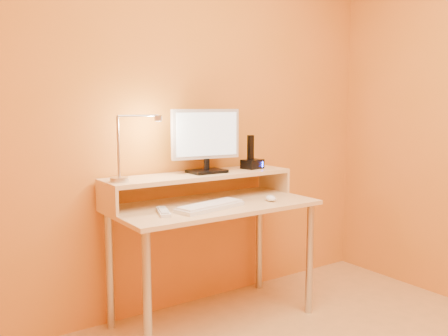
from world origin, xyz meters
TOP-DOWN VIEW (x-y plane):
  - wall_back at (0.00, 1.50)m, footprint 3.00×0.04m
  - desk_leg_fl at (-0.55, 0.93)m, footprint 0.04×0.04m
  - desk_leg_fr at (0.55, 0.93)m, footprint 0.04×0.04m
  - desk_leg_bl at (-0.55, 1.43)m, footprint 0.04×0.04m
  - desk_leg_br at (0.55, 1.43)m, footprint 0.04×0.04m
  - desk_lower at (0.00, 1.18)m, footprint 1.20×0.60m
  - shelf_riser_left at (-0.59, 1.33)m, footprint 0.02×0.30m
  - shelf_riser_right at (0.59, 1.33)m, footprint 0.02×0.30m
  - desk_shelf at (0.00, 1.33)m, footprint 1.20×0.30m
  - monitor_foot at (0.05, 1.33)m, footprint 0.22×0.16m
  - monitor_neck at (0.05, 1.33)m, footprint 0.04×0.04m
  - monitor_panel at (0.05, 1.34)m, footprint 0.44×0.08m
  - monitor_back at (0.05, 1.36)m, footprint 0.40×0.05m
  - monitor_screen at (0.05, 1.32)m, footprint 0.40×0.05m
  - lamp_base at (-0.53, 1.30)m, footprint 0.10×0.10m
  - lamp_post at (-0.53, 1.30)m, footprint 0.01×0.01m
  - lamp_arm at (-0.41, 1.30)m, footprint 0.24×0.01m
  - lamp_head at (-0.29, 1.30)m, footprint 0.04×0.04m
  - lamp_bulb at (-0.29, 1.30)m, footprint 0.03×0.03m
  - phone_dock at (0.41, 1.33)m, footprint 0.15×0.12m
  - phone_handset at (0.39, 1.33)m, footprint 0.04×0.03m
  - phone_led at (0.45, 1.28)m, footprint 0.01×0.00m
  - keyboard at (-0.10, 1.06)m, footprint 0.44×0.22m
  - mouse at (0.33, 1.04)m, footprint 0.10×0.12m
  - remote_control at (-0.37, 1.10)m, footprint 0.12×0.21m

SIDE VIEW (x-z plane):
  - desk_leg_fl at x=-0.55m, z-range 0.00..0.69m
  - desk_leg_fr at x=0.55m, z-range 0.00..0.69m
  - desk_leg_bl at x=-0.55m, z-range 0.00..0.69m
  - desk_leg_br at x=0.55m, z-range 0.00..0.69m
  - desk_lower at x=0.00m, z-range 0.70..0.72m
  - remote_control at x=-0.37m, z-range 0.72..0.74m
  - keyboard at x=-0.10m, z-range 0.72..0.74m
  - mouse at x=0.33m, z-range 0.72..0.75m
  - shelf_riser_left at x=-0.59m, z-range 0.72..0.85m
  - shelf_riser_right at x=0.59m, z-range 0.72..0.85m
  - desk_shelf at x=0.00m, z-range 0.86..0.88m
  - monitor_foot at x=0.05m, z-range 0.88..0.90m
  - lamp_base at x=-0.53m, z-range 0.88..0.90m
  - phone_dock at x=0.41m, z-range 0.88..0.94m
  - phone_led at x=0.45m, z-range 0.89..0.93m
  - monitor_neck at x=0.05m, z-range 0.90..0.97m
  - phone_handset at x=0.39m, z-range 0.94..1.10m
  - lamp_post at x=-0.53m, z-range 0.91..1.24m
  - monitor_panel at x=0.05m, z-range 0.97..1.27m
  - monitor_back at x=0.05m, z-range 0.99..1.25m
  - monitor_screen at x=0.05m, z-range 0.99..1.25m
  - lamp_bulb at x=-0.29m, z-range 1.20..1.21m
  - lamp_head at x=-0.29m, z-range 1.21..1.24m
  - lamp_arm at x=-0.41m, z-range 1.23..1.24m
  - wall_back at x=0.00m, z-range 0.00..2.50m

